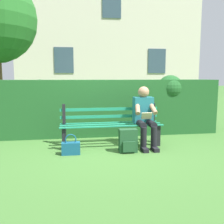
# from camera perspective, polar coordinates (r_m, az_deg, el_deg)

# --- Properties ---
(ground) EXTENTS (60.00, 60.00, 0.00)m
(ground) POSITION_cam_1_polar(r_m,az_deg,el_deg) (5.08, -0.18, -7.57)
(ground) COLOR #3D6B2D
(park_bench) EXTENTS (1.99, 0.47, 0.83)m
(park_bench) POSITION_cam_1_polar(r_m,az_deg,el_deg) (5.05, -0.29, -2.80)
(park_bench) COLOR black
(park_bench) RESTS_ON ground
(person_seated) EXTENTS (0.44, 0.73, 1.17)m
(person_seated) POSITION_cam_1_polar(r_m,az_deg,el_deg) (5.00, 7.33, -0.66)
(person_seated) COLOR #1E6672
(person_seated) RESTS_ON ground
(hedge_backdrop) EXTENTS (5.53, 0.74, 1.40)m
(hedge_backdrop) POSITION_cam_1_polar(r_m,az_deg,el_deg) (5.97, -2.25, 1.36)
(hedge_backdrop) COLOR #1E5123
(hedge_backdrop) RESTS_ON ground
(building_facade) EXTENTS (9.15, 3.20, 7.61)m
(building_facade) POSITION_cam_1_polar(r_m,az_deg,el_deg) (14.34, -1.10, 17.78)
(building_facade) COLOR beige
(building_facade) RESTS_ON ground
(backpack) EXTENTS (0.32, 0.24, 0.43)m
(backpack) POSITION_cam_1_polar(r_m,az_deg,el_deg) (4.62, 3.63, -6.52)
(backpack) COLOR #1E4728
(backpack) RESTS_ON ground
(handbag) EXTENTS (0.32, 0.15, 0.37)m
(handbag) POSITION_cam_1_polar(r_m,az_deg,el_deg) (4.56, -9.23, -7.94)
(handbag) COLOR navy
(handbag) RESTS_ON ground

